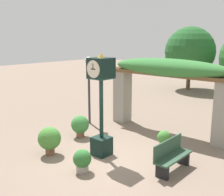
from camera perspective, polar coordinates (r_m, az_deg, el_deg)
The scene contains 9 objects.
ground_plane at distance 8.92m, azimuth -0.86°, elevation -12.23°, with size 60.00×60.00×0.00m, color #7F6B5B.
pedestal_clock at distance 8.65m, azimuth -2.20°, elevation -0.19°, with size 0.63×0.68×3.24m.
pergola at distance 10.98m, azimuth 11.24°, elevation 4.05°, with size 5.67×1.19×2.91m.
potted_plant_near_left at distance 10.63m, azimuth -6.50°, elevation -5.50°, with size 0.67×0.67×0.83m.
potted_plant_near_right at distance 8.04m, azimuth -6.07°, elevation -12.42°, with size 0.52×0.52×0.65m.
potted_plant_far_left at distance 9.24m, azimuth -12.59°, elevation -8.14°, with size 0.74×0.74×0.91m.
potted_plant_far_right at distance 9.62m, azimuth 10.52°, elevation -8.18°, with size 0.46×0.46×0.66m.
park_bench at distance 8.22m, azimuth 12.02°, elevation -11.45°, with size 0.42×1.45×0.89m.
lamp_post at distance 11.97m, azimuth -4.74°, elevation 4.75°, with size 0.33×0.33×2.90m.
Camera 1 is at (5.49, -5.98, 3.70)m, focal length 45.00 mm.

